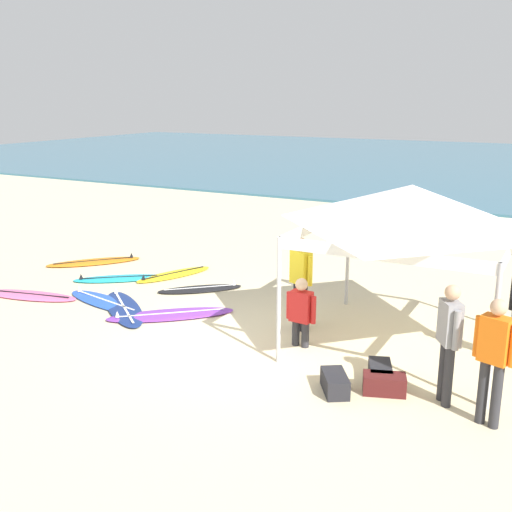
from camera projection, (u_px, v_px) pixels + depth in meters
ground_plane at (242, 341)px, 10.44m from camera, size 80.00×80.00×0.00m
sea at (494, 164)px, 37.74m from camera, size 80.00×36.00×0.10m
canopy_tent at (411, 207)px, 9.67m from camera, size 3.27×3.27×2.75m
surfboard_yellow at (174, 274)px, 14.27m from camera, size 1.24×2.05×0.19m
surfboard_blue at (105, 302)px, 12.37m from camera, size 2.27×1.04×0.19m
surfboard_pink at (30, 295)px, 12.77m from camera, size 2.26×1.05×0.19m
surfboard_black at (201, 289)px, 13.19m from camera, size 1.70×1.61×0.19m
surfboard_orange at (94, 262)px, 15.36m from camera, size 2.02×2.16×0.19m
surfboard_purple at (170, 315)px, 11.63m from camera, size 2.28×2.11×0.19m
surfboard_cyan at (119, 278)px, 13.95m from camera, size 1.97×1.70×0.19m
surfboard_navy at (124, 308)px, 11.98m from camera, size 2.15×1.93×0.19m
person_yellow at (301, 277)px, 10.74m from camera, size 0.52×0.34×1.71m
person_grey at (449, 336)px, 8.11m from camera, size 0.38×0.48×1.71m
person_orange at (494, 354)px, 7.54m from camera, size 0.53×0.32×1.71m
person_red at (301, 309)px, 10.09m from camera, size 0.55×0.24×1.20m
gear_bag_near_tent at (380, 373)px, 8.93m from camera, size 0.51×0.67×0.28m
gear_bag_by_pole at (384, 384)px, 8.59m from camera, size 0.67×0.50×0.28m
gear_bag_on_sand at (335, 383)px, 8.62m from camera, size 0.59×0.68×0.28m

